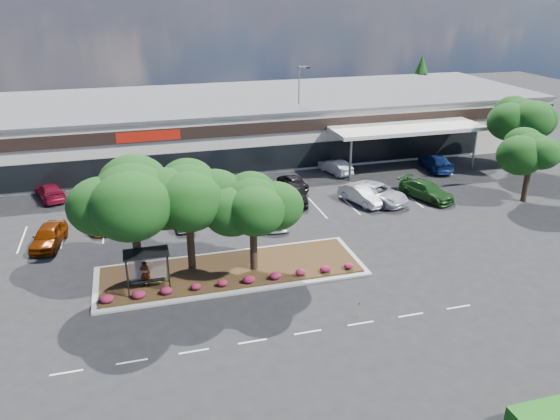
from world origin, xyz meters
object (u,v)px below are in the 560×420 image
object	(u,v)px
car_0	(48,236)
car_1	(98,219)
light_pole	(299,119)
survey_stake	(359,308)

from	to	relation	value
car_0	car_1	world-z (taller)	car_0
light_pole	survey_stake	world-z (taller)	light_pole
survey_stake	car_1	world-z (taller)	car_1
light_pole	survey_stake	xyz separation A→B (m)	(-6.31, -31.46, -3.87)
car_0	car_1	xyz separation A→B (m)	(3.44, 2.56, -0.11)
light_pole	car_0	world-z (taller)	light_pole
car_1	light_pole	bearing A→B (deg)	15.56
survey_stake	car_0	xyz separation A→B (m)	(-18.38, 15.17, 0.11)
light_pole	car_0	xyz separation A→B (m)	(-24.68, -16.29, -3.75)
light_pole	survey_stake	size ratio (longest dim) A/B	9.54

